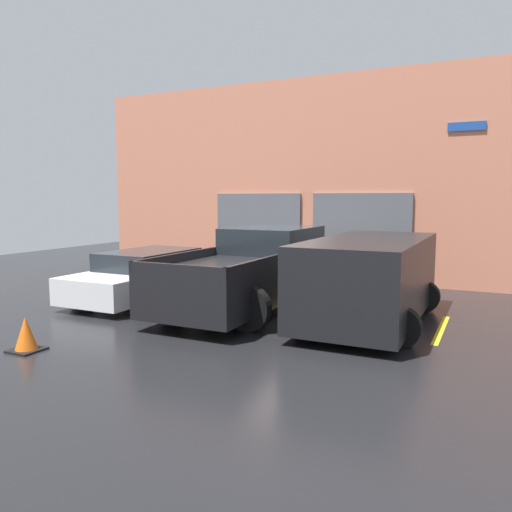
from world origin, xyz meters
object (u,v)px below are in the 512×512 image
object	(u,v)px
pickup_truck	(252,270)
traffic_cone	(26,335)
sedan_side	(369,277)
sedan_white	(147,275)

from	to	relation	value
pickup_truck	traffic_cone	xyz separation A→B (m)	(-1.74, -4.47, -0.56)
pickup_truck	sedan_side	xyz separation A→B (m)	(2.66, -0.28, 0.06)
pickup_truck	sedan_side	distance (m)	2.68
pickup_truck	traffic_cone	distance (m)	4.83
pickup_truck	sedan_white	world-z (taller)	pickup_truck
sedan_white	sedan_side	bearing A→B (deg)	-0.22
sedan_white	sedan_side	world-z (taller)	sedan_side
sedan_white	sedan_side	xyz separation A→B (m)	(5.32, -0.02, 0.33)
pickup_truck	sedan_white	xyz separation A→B (m)	(-2.66, -0.26, -0.26)
sedan_white	traffic_cone	world-z (taller)	sedan_white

